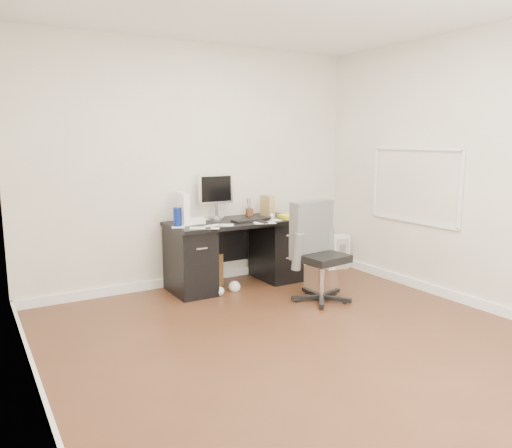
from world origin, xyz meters
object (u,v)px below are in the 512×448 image
Objects in this scene: keyboard at (251,220)px; wicker_basket at (200,271)px; desk at (235,251)px; pc_tower at (336,251)px; lcd_monitor at (216,196)px; office_chair at (322,252)px.

keyboard is 1.16× the size of wicker_basket.
pc_tower is at bearing 3.65° from desk.
wicker_basket is (-1.95, 0.01, -0.01)m from pc_tower.
keyboard is 1.11× the size of pc_tower.
lcd_monitor reaches higher than keyboard.
pc_tower is (1.56, 0.10, -0.20)m from desk.
lcd_monitor is 1.32× the size of pc_tower.
lcd_monitor is 1.41m from office_chair.
keyboard reaches higher than pc_tower.
pc_tower reaches higher than wicker_basket.
office_chair is (0.37, -0.82, -0.25)m from keyboard.
office_chair is at bearing -49.52° from wicker_basket.
office_chair is 2.57× the size of pc_tower.
keyboard is at bearing -51.67° from lcd_monitor.
lcd_monitor reaches higher than office_chair.
lcd_monitor is 1.88m from pc_tower.
office_chair reaches higher than wicker_basket.
desk is 0.46m from wicker_basket.
lcd_monitor reaches higher than pc_tower.
lcd_monitor is 0.50m from keyboard.
desk is at bearing -15.55° from wicker_basket.
lcd_monitor is 1.19× the size of keyboard.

